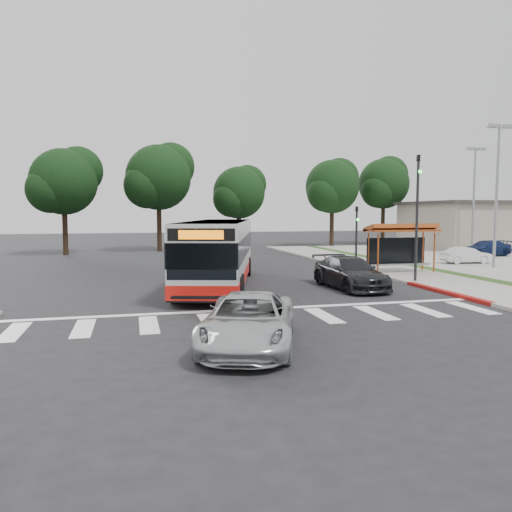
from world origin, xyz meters
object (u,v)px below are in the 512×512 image
object	(u,v)px
dark_sedan	(350,273)
transit_bus	(219,254)
pedestrian	(223,282)
silver_suv_south	(249,321)

from	to	relation	value
dark_sedan	transit_bus	bearing A→B (deg)	156.51
pedestrian	dark_sedan	distance (m)	7.47
transit_bus	dark_sedan	xyz separation A→B (m)	(5.94, -2.27, -0.85)
pedestrian	silver_suv_south	world-z (taller)	pedestrian
silver_suv_south	pedestrian	bearing A→B (deg)	105.41
dark_sedan	silver_suv_south	xyz separation A→B (m)	(-7.05, -8.99, -0.04)
silver_suv_south	dark_sedan	bearing A→B (deg)	70.80
pedestrian	dark_sedan	bearing A→B (deg)	-115.90
transit_bus	pedestrian	distance (m)	5.64
transit_bus	dark_sedan	distance (m)	6.41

